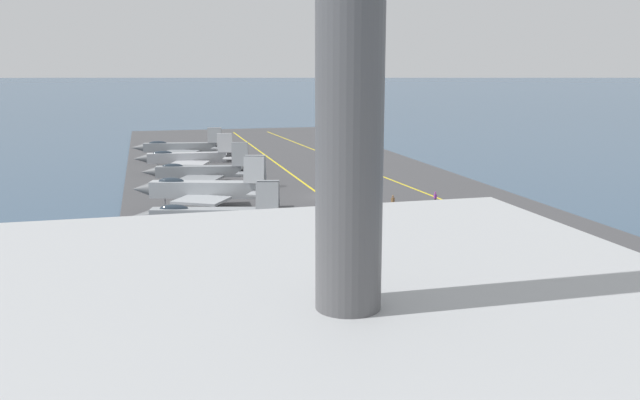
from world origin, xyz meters
TOP-DOWN VIEW (x-y plane):
  - ground_plane at (0.00, 0.00)m, footprint 2000.00×2000.00m
  - carrier_deck at (0.00, 0.00)m, footprint 201.83×51.35m
  - deck_stripe_foul_line at (0.00, -14.12)m, footprint 181.36×10.87m
  - deck_stripe_centerline at (0.00, 0.00)m, footprint 181.65×0.36m
  - parked_jet_nearest at (-51.42, 15.41)m, footprint 12.55×16.32m
  - parked_jet_second at (-36.51, 16.52)m, footprint 12.08×16.28m
  - parked_jet_third at (-20.14, 16.24)m, footprint 12.64×15.74m
  - parked_jet_fourth at (-6.33, 15.74)m, footprint 12.26×16.98m
  - parked_jet_fifth at (10.22, 14.81)m, footprint 14.23×16.15m
  - parked_jet_sixth at (25.63, 15.51)m, footprint 12.64×17.06m
  - parked_jet_seventh at (39.62, 15.87)m, footprint 12.83×17.54m
  - crew_purple_vest at (-9.10, -12.05)m, footprint 0.39×0.27m
  - crew_brown_vest at (-10.09, -6.10)m, footprint 0.43×0.46m
  - crew_blue_vest at (38.62, -10.06)m, footprint 0.45×0.46m
  - crew_green_vest at (-23.10, 4.21)m, footprint 0.35×0.43m

SIDE VIEW (x-z plane):
  - ground_plane at x=0.00m, z-range 0.00..0.00m
  - carrier_deck at x=0.00m, z-range 0.00..0.40m
  - deck_stripe_foul_line at x=0.00m, z-range 0.40..0.41m
  - deck_stripe_centerline at x=0.00m, z-range 0.40..0.41m
  - crew_blue_vest at x=38.62m, z-range 0.48..2.20m
  - crew_purple_vest at x=-9.10m, z-range 0.49..2.21m
  - crew_brown_vest at x=-10.09m, z-range 0.49..2.25m
  - crew_green_vest at x=-23.10m, z-range 0.49..2.27m
  - parked_jet_fifth at x=10.22m, z-range -0.41..6.05m
  - parked_jet_sixth at x=25.63m, z-range -0.28..5.92m
  - parked_jet_seventh at x=39.62m, z-range -0.11..5.88m
  - parked_jet_nearest at x=-51.42m, z-range -0.20..6.02m
  - parked_jet_third at x=-20.14m, z-range -0.11..5.97m
  - parked_jet_second at x=-36.51m, z-range 0.02..6.39m
  - parked_jet_fourth at x=-6.33m, z-range -0.20..6.61m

